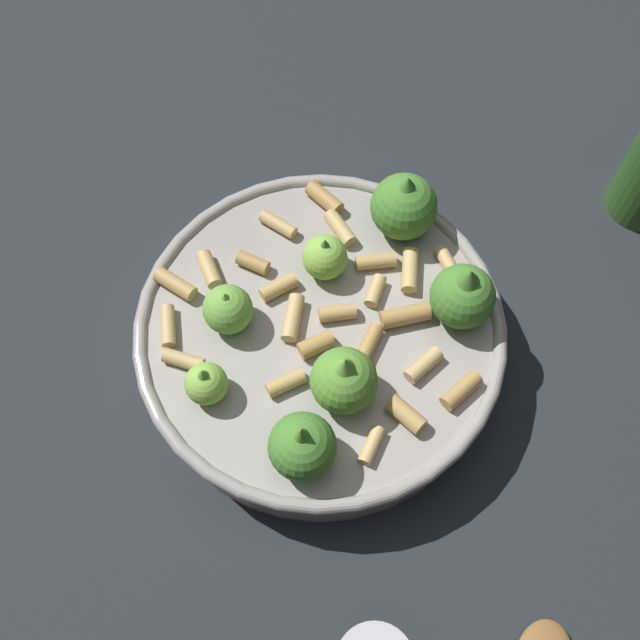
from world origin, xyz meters
TOP-DOWN VIEW (x-y plane):
  - ground_plane at (0.00, 0.00)m, footprint 2.40×2.40m
  - cooking_pan at (0.00, -0.00)m, footprint 0.26×0.26m

SIDE VIEW (x-z plane):
  - ground_plane at x=0.00m, z-range 0.00..0.00m
  - cooking_pan at x=0.00m, z-range -0.02..0.08m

